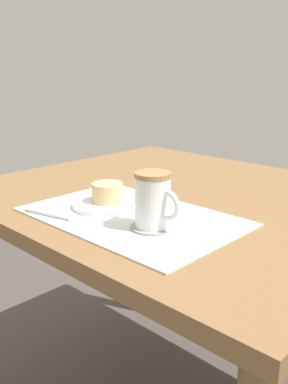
{
  "coord_description": "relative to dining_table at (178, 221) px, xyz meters",
  "views": [
    {
      "loc": [
        0.69,
        -0.85,
        1.06
      ],
      "look_at": [
        0.05,
        -0.19,
        0.79
      ],
      "focal_mm": 40.0,
      "sensor_mm": 36.0,
      "label": 1
    }
  ],
  "objects": [
    {
      "name": "teaspoon",
      "position": [
        -0.08,
        -0.36,
        0.09
      ],
      "size": [
        0.13,
        0.04,
        0.01
      ],
      "primitive_type": "cylinder",
      "rotation": [
        0.0,
        1.57,
        0.24
      ],
      "color": "silver",
      "rests_on": "placemat"
    },
    {
      "name": "coffee_coaster",
      "position": [
        0.14,
        -0.25,
        0.09
      ],
      "size": [
        0.09,
        0.09,
        0.0
      ],
      "primitive_type": "cylinder",
      "color": "#99999E",
      "rests_on": "placemat"
    },
    {
      "name": "pastry_plate",
      "position": [
        -0.03,
        -0.22,
        0.09
      ],
      "size": [
        0.17,
        0.17,
        0.01
      ],
      "primitive_type": "cylinder",
      "color": "white",
      "rests_on": "placemat"
    },
    {
      "name": "placemat",
      "position": [
        0.05,
        -0.23,
        0.08
      ],
      "size": [
        0.48,
        0.31,
        0.0
      ],
      "primitive_type": "cube",
      "color": "silver",
      "rests_on": "dining_table"
    },
    {
      "name": "coffee_mug",
      "position": [
        0.14,
        -0.25,
        0.15
      ],
      "size": [
        0.11,
        0.07,
        0.11
      ],
      "color": "white",
      "rests_on": "coffee_coaster"
    },
    {
      "name": "pastry",
      "position": [
        -0.03,
        -0.22,
        0.12
      ],
      "size": [
        0.07,
        0.07,
        0.04
      ],
      "primitive_type": "cylinder",
      "color": "#E5BC7F",
      "rests_on": "pastry_plate"
    },
    {
      "name": "dining_table",
      "position": [
        0.0,
        0.0,
        0.0
      ],
      "size": [
        1.04,
        0.9,
        0.74
      ],
      "color": "brown",
      "rests_on": "ground_plane"
    }
  ]
}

